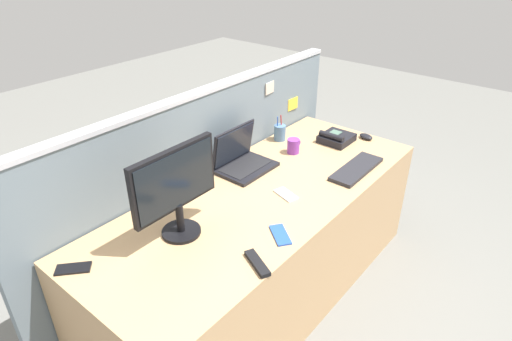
{
  "coord_description": "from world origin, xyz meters",
  "views": [
    {
      "loc": [
        -1.55,
        -1.22,
        1.95
      ],
      "look_at": [
        0.0,
        0.05,
        0.83
      ],
      "focal_mm": 30.47,
      "sensor_mm": 36.0,
      "label": 1
    }
  ],
  "objects_px": {
    "desktop_monitor": "(175,186)",
    "cell_phone_blue_case": "(280,235)",
    "pen_cup": "(280,133)",
    "cell_phone_black_slab": "(73,269)",
    "cell_phone_white_slab": "(286,195)",
    "coffee_mug": "(294,146)",
    "keyboard_main": "(356,169)",
    "computer_mouse_right_hand": "(366,137)",
    "tv_remote": "(257,263)",
    "laptop": "(241,158)",
    "desk_phone": "(336,138)"
  },
  "relations": [
    {
      "from": "computer_mouse_right_hand",
      "to": "cell_phone_black_slab",
      "type": "distance_m",
      "value": 1.97
    },
    {
      "from": "pen_cup",
      "to": "tv_remote",
      "type": "relative_size",
      "value": 1.03
    },
    {
      "from": "desktop_monitor",
      "to": "pen_cup",
      "type": "bearing_deg",
      "value": 12.36
    },
    {
      "from": "cell_phone_black_slab",
      "to": "coffee_mug",
      "type": "xyz_separation_m",
      "value": [
        1.46,
        -0.09,
        0.04
      ]
    },
    {
      "from": "pen_cup",
      "to": "tv_remote",
      "type": "height_order",
      "value": "pen_cup"
    },
    {
      "from": "laptop",
      "to": "pen_cup",
      "type": "xyz_separation_m",
      "value": [
        0.45,
        0.05,
        -0.01
      ]
    },
    {
      "from": "computer_mouse_right_hand",
      "to": "coffee_mug",
      "type": "distance_m",
      "value": 0.54
    },
    {
      "from": "pen_cup",
      "to": "cell_phone_black_slab",
      "type": "bearing_deg",
      "value": -176.82
    },
    {
      "from": "laptop",
      "to": "keyboard_main",
      "type": "xyz_separation_m",
      "value": [
        0.4,
        -0.55,
        -0.05
      ]
    },
    {
      "from": "desktop_monitor",
      "to": "coffee_mug",
      "type": "distance_m",
      "value": 1.03
    },
    {
      "from": "computer_mouse_right_hand",
      "to": "pen_cup",
      "type": "bearing_deg",
      "value": 145.42
    },
    {
      "from": "cell_phone_blue_case",
      "to": "tv_remote",
      "type": "relative_size",
      "value": 0.9
    },
    {
      "from": "desk_phone",
      "to": "computer_mouse_right_hand",
      "type": "relative_size",
      "value": 2.05
    },
    {
      "from": "desk_phone",
      "to": "coffee_mug",
      "type": "bearing_deg",
      "value": 157.21
    },
    {
      "from": "coffee_mug",
      "to": "pen_cup",
      "type": "bearing_deg",
      "value": 61.69
    },
    {
      "from": "desk_phone",
      "to": "tv_remote",
      "type": "xyz_separation_m",
      "value": [
        -1.27,
        -0.36,
        -0.02
      ]
    },
    {
      "from": "computer_mouse_right_hand",
      "to": "cell_phone_black_slab",
      "type": "relative_size",
      "value": 0.7
    },
    {
      "from": "laptop",
      "to": "coffee_mug",
      "type": "xyz_separation_m",
      "value": [
        0.36,
        -0.13,
        -0.02
      ]
    },
    {
      "from": "coffee_mug",
      "to": "cell_phone_black_slab",
      "type": "bearing_deg",
      "value": 176.4
    },
    {
      "from": "desktop_monitor",
      "to": "cell_phone_blue_case",
      "type": "relative_size",
      "value": 2.98
    },
    {
      "from": "keyboard_main",
      "to": "computer_mouse_right_hand",
      "type": "height_order",
      "value": "computer_mouse_right_hand"
    },
    {
      "from": "computer_mouse_right_hand",
      "to": "laptop",
      "type": "bearing_deg",
      "value": 169.61
    },
    {
      "from": "cell_phone_black_slab",
      "to": "tv_remote",
      "type": "distance_m",
      "value": 0.77
    },
    {
      "from": "desk_phone",
      "to": "laptop",
      "type": "bearing_deg",
      "value": 158.9
    },
    {
      "from": "cell_phone_blue_case",
      "to": "coffee_mug",
      "type": "height_order",
      "value": "coffee_mug"
    },
    {
      "from": "desk_phone",
      "to": "cell_phone_blue_case",
      "type": "height_order",
      "value": "desk_phone"
    },
    {
      "from": "cell_phone_white_slab",
      "to": "coffee_mug",
      "type": "distance_m",
      "value": 0.51
    },
    {
      "from": "computer_mouse_right_hand",
      "to": "tv_remote",
      "type": "height_order",
      "value": "computer_mouse_right_hand"
    },
    {
      "from": "cell_phone_blue_case",
      "to": "cell_phone_black_slab",
      "type": "distance_m",
      "value": 0.9
    },
    {
      "from": "desktop_monitor",
      "to": "cell_phone_black_slab",
      "type": "xyz_separation_m",
      "value": [
        -0.45,
        0.16,
        -0.25
      ]
    },
    {
      "from": "pen_cup",
      "to": "cell_phone_black_slab",
      "type": "height_order",
      "value": "pen_cup"
    },
    {
      "from": "keyboard_main",
      "to": "coffee_mug",
      "type": "distance_m",
      "value": 0.42
    },
    {
      "from": "pen_cup",
      "to": "cell_phone_blue_case",
      "type": "xyz_separation_m",
      "value": [
        -0.83,
        -0.62,
        -0.05
      ]
    },
    {
      "from": "computer_mouse_right_hand",
      "to": "cell_phone_blue_case",
      "type": "height_order",
      "value": "computer_mouse_right_hand"
    },
    {
      "from": "desk_phone",
      "to": "tv_remote",
      "type": "bearing_deg",
      "value": -164.28
    },
    {
      "from": "desktop_monitor",
      "to": "coffee_mug",
      "type": "height_order",
      "value": "desktop_monitor"
    },
    {
      "from": "cell_phone_blue_case",
      "to": "cell_phone_black_slab",
      "type": "height_order",
      "value": "same"
    },
    {
      "from": "keyboard_main",
      "to": "tv_remote",
      "type": "height_order",
      "value": "keyboard_main"
    },
    {
      "from": "desktop_monitor",
      "to": "cell_phone_white_slab",
      "type": "relative_size",
      "value": 3.33
    },
    {
      "from": "cell_phone_white_slab",
      "to": "tv_remote",
      "type": "height_order",
      "value": "tv_remote"
    },
    {
      "from": "desk_phone",
      "to": "coffee_mug",
      "type": "xyz_separation_m",
      "value": [
        -0.31,
        0.13,
        0.02
      ]
    },
    {
      "from": "desktop_monitor",
      "to": "computer_mouse_right_hand",
      "type": "distance_m",
      "value": 1.52
    },
    {
      "from": "cell_phone_blue_case",
      "to": "cell_phone_black_slab",
      "type": "xyz_separation_m",
      "value": [
        -0.73,
        0.53,
        0.0
      ]
    },
    {
      "from": "desktop_monitor",
      "to": "keyboard_main",
      "type": "relative_size",
      "value": 1.09
    },
    {
      "from": "cell_phone_black_slab",
      "to": "coffee_mug",
      "type": "distance_m",
      "value": 1.47
    },
    {
      "from": "laptop",
      "to": "desk_phone",
      "type": "distance_m",
      "value": 0.71
    },
    {
      "from": "laptop",
      "to": "coffee_mug",
      "type": "height_order",
      "value": "laptop"
    },
    {
      "from": "laptop",
      "to": "cell_phone_blue_case",
      "type": "relative_size",
      "value": 2.16
    },
    {
      "from": "desk_phone",
      "to": "computer_mouse_right_hand",
      "type": "distance_m",
      "value": 0.22
    },
    {
      "from": "coffee_mug",
      "to": "tv_remote",
      "type": "bearing_deg",
      "value": -153.17
    }
  ]
}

